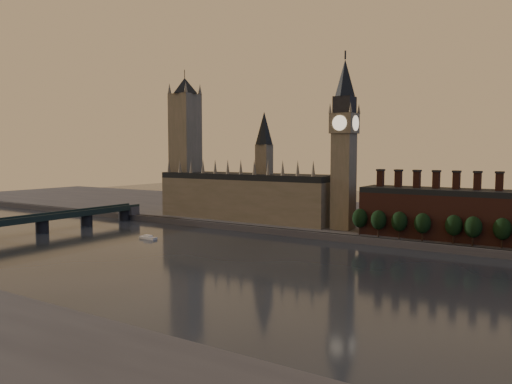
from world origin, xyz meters
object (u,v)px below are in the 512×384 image
big_ben (344,142)px  westminster_bridge (12,224)px  victoria_tower (185,141)px  river_boat (148,237)px

big_ben → westminster_bridge: 205.83m
victoria_tower → big_ben: victoria_tower is taller
westminster_bridge → victoria_tower: bearing=73.4°
westminster_bridge → river_boat: bearing=27.4°
victoria_tower → river_boat: victoria_tower is taller
victoria_tower → big_ben: (130.00, -5.00, -2.26)m
river_boat → big_ben: bearing=42.1°
westminster_bridge → river_boat: size_ratio=16.44×
victoria_tower → big_ben: 130.12m
big_ben → river_boat: big_ben is taller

